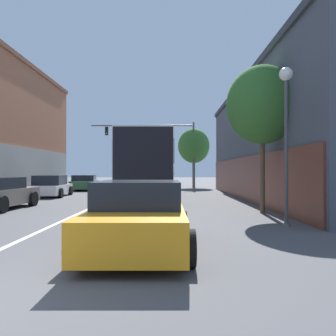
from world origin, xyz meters
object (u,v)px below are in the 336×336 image
object	(u,v)px
parked_car_left_far	(85,183)
bus	(150,165)
hatchback_foreground	(139,216)
street_tree_far	(194,146)
street_lamp	(286,122)
parked_car_left_near	(51,187)
street_tree_near	(262,105)
traffic_signal_gantry	(158,138)

from	to	relation	value
parked_car_left_far	bus	bearing A→B (deg)	-152.39
hatchback_foreground	street_tree_far	bearing A→B (deg)	-7.05
parked_car_left_far	street_lamp	world-z (taller)	street_lamp
parked_car_left_near	parked_car_left_far	size ratio (longest dim) A/B	0.94
bus	parked_car_left_far	xyz separation A→B (m)	(-5.93, 8.57, -1.30)
street_lamp	street_tree_near	size ratio (longest dim) A/B	0.82
bus	parked_car_left_near	size ratio (longest dim) A/B	2.78
hatchback_foreground	street_tree_near	distance (m)	7.78
parked_car_left_far	traffic_signal_gantry	xyz separation A→B (m)	(5.90, 4.14, 4.10)
parked_car_left_far	parked_car_left_near	bearing A→B (deg)	170.23
street_lamp	street_tree_near	distance (m)	3.15
parked_car_left_far	hatchback_foreground	bearing A→B (deg)	-169.35
hatchback_foreground	traffic_signal_gantry	distance (m)	24.76
hatchback_foreground	parked_car_left_near	world-z (taller)	hatchback_foreground
parked_car_left_near	street_tree_far	size ratio (longest dim) A/B	0.70
traffic_signal_gantry	street_lamp	xyz separation A→B (m)	(4.51, -21.71, -1.71)
hatchback_foreground	traffic_signal_gantry	world-z (taller)	traffic_signal_gantry
street_tree_far	traffic_signal_gantry	bearing A→B (deg)	-165.61
bus	parked_car_left_far	bearing A→B (deg)	33.58
parked_car_left_near	street_lamp	distance (m)	15.45
bus	parked_car_left_near	xyz separation A→B (m)	(-6.25, 1.86, -1.28)
parked_car_left_near	street_tree_near	xyz separation A→B (m)	(10.88, -7.90, 3.44)
bus	street_tree_near	distance (m)	7.91
street_tree_far	parked_car_left_far	bearing A→B (deg)	-151.78
traffic_signal_gantry	street_tree_near	xyz separation A→B (m)	(4.66, -18.75, -0.64)
parked_car_left_far	street_tree_near	distance (m)	18.36
street_tree_far	bus	bearing A→B (deg)	-104.18
traffic_signal_gantry	bus	bearing A→B (deg)	-89.87
parked_car_left_far	traffic_signal_gantry	distance (m)	8.29
parked_car_left_near	street_tree_near	bearing A→B (deg)	-129.87
hatchback_foreground	parked_car_left_far	xyz separation A→B (m)	(-6.47, 20.29, -0.05)
street_lamp	street_tree_far	bearing A→B (deg)	92.66
traffic_signal_gantry	parked_car_left_far	bearing A→B (deg)	-144.96
hatchback_foreground	street_tree_near	bearing A→B (deg)	-36.34
parked_car_left_far	street_tree_near	xyz separation A→B (m)	(10.56, -14.61, 3.46)
bus	street_tree_near	bearing A→B (deg)	-143.56
parked_car_left_near	street_lamp	world-z (taller)	street_lamp
parked_car_left_far	street_tree_near	size ratio (longest dim) A/B	0.77
hatchback_foreground	parked_car_left_near	xyz separation A→B (m)	(-6.79, 13.57, -0.03)
street_lamp	street_tree_far	xyz separation A→B (m)	(-1.05, 22.60, 1.04)
hatchback_foreground	traffic_signal_gantry	size ratio (longest dim) A/B	0.40
street_lamp	parked_car_left_near	bearing A→B (deg)	134.66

